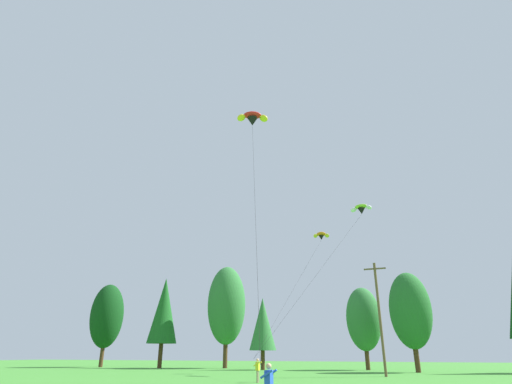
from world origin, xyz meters
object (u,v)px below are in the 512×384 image
at_px(kite_flyer_near, 258,368).
at_px(parafoil_kite_mid_red_yellow, 252,119).
at_px(utility_pole, 380,314).
at_px(parafoil_kite_high_lime_white, 361,209).
at_px(parafoil_kite_far_orange, 321,236).
at_px(kite_flyer_mid, 269,382).

relative_size(kite_flyer_near, parafoil_kite_mid_red_yellow, 0.09).
height_order(utility_pole, parafoil_kite_high_lime_white, parafoil_kite_high_lime_white).
relative_size(parafoil_kite_high_lime_white, parafoil_kite_far_orange, 0.90).
relative_size(utility_pole, kite_flyer_mid, 6.38).
height_order(utility_pole, kite_flyer_near, utility_pole).
distance_m(utility_pole, parafoil_kite_mid_red_yellow, 23.06).
height_order(utility_pole, parafoil_kite_far_orange, parafoil_kite_far_orange).
height_order(parafoil_kite_high_lime_white, parafoil_kite_mid_red_yellow, parafoil_kite_mid_red_yellow).
bearing_deg(kite_flyer_mid, utility_pole, 85.65).
bearing_deg(parafoil_kite_far_orange, parafoil_kite_high_lime_white, -21.50).
bearing_deg(kite_flyer_mid, parafoil_kite_far_orange, 97.85).
relative_size(utility_pole, parafoil_kite_high_lime_white, 0.62).
xyz_separation_m(utility_pole, parafoil_kite_high_lime_white, (-1.21, 4.34, 12.63)).
bearing_deg(kite_flyer_near, utility_pole, 55.44).
bearing_deg(parafoil_kite_far_orange, utility_pole, -44.08).
height_order(kite_flyer_mid, parafoil_kite_far_orange, parafoil_kite_far_orange).
height_order(parafoil_kite_mid_red_yellow, parafoil_kite_far_orange, parafoil_kite_mid_red_yellow).
relative_size(kite_flyer_mid, parafoil_kite_high_lime_white, 0.10).
bearing_deg(parafoil_kite_far_orange, parafoil_kite_mid_red_yellow, -91.20).
xyz_separation_m(utility_pole, parafoil_kite_far_orange, (-6.73, 6.52, 10.38)).
height_order(utility_pole, kite_flyer_mid, utility_pole).
xyz_separation_m(kite_flyer_near, parafoil_kite_high_lime_white, (7.12, 16.45, 17.29)).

